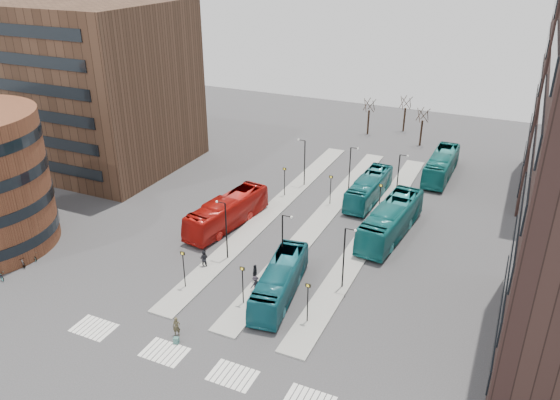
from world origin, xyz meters
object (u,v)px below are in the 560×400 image
at_px(teal_bus_d, 441,165).
at_px(traveller, 177,327).
at_px(commuter_a, 204,258).
at_px(bicycle_far, 32,256).
at_px(bicycle_mid, 21,262).
at_px(red_bus, 227,212).
at_px(suitcase, 176,340).
at_px(teal_bus_a, 280,281).
at_px(commuter_c, 255,284).
at_px(commuter_b, 255,273).
at_px(teal_bus_b, 369,188).
at_px(teal_bus_c, 391,220).

distance_m(teal_bus_d, traveller, 44.43).
xyz_separation_m(commuter_a, bicycle_far, (-16.25, -6.05, -0.48)).
bearing_deg(bicycle_mid, red_bus, -25.95).
bearing_deg(traveller, bicycle_mid, 149.67).
relative_size(traveller, bicycle_mid, 0.97).
height_order(suitcase, traveller, traveller).
relative_size(teal_bus_a, traveller, 6.52).
bearing_deg(teal_bus_d, bicycle_far, -129.50).
relative_size(teal_bus_d, bicycle_far, 7.22).
relative_size(commuter_c, bicycle_mid, 0.93).
bearing_deg(commuter_c, teal_bus_d, -171.44).
bearing_deg(suitcase, teal_bus_a, 45.92).
distance_m(teal_bus_d, commuter_b, 34.71).
bearing_deg(red_bus, commuter_a, -67.67).
height_order(teal_bus_b, commuter_a, teal_bus_b).
distance_m(commuter_b, bicycle_far, 22.67).
bearing_deg(commuter_c, teal_bus_c, 176.95).
height_order(commuter_a, bicycle_far, commuter_a).
distance_m(suitcase, bicycle_far, 20.74).
relative_size(red_bus, commuter_b, 6.86).
bearing_deg(teal_bus_a, teal_bus_b, 77.94).
xyz_separation_m(traveller, commuter_b, (2.15, 9.52, 0.04)).
xyz_separation_m(teal_bus_d, traveller, (-13.33, -42.38, -0.83)).
xyz_separation_m(teal_bus_b, traveller, (-6.63, -31.18, -0.73)).
distance_m(commuter_a, bicycle_mid, 17.86).
relative_size(suitcase, teal_bus_a, 0.05).
height_order(red_bus, teal_bus_a, red_bus).
distance_m(teal_bus_a, commuter_c, 2.38).
distance_m(traveller, commuter_b, 9.76).
xyz_separation_m(traveller, bicycle_far, (-19.75, 3.68, -0.41)).
xyz_separation_m(teal_bus_c, commuter_a, (-14.79, -13.72, -0.91)).
distance_m(traveller, bicycle_far, 20.09).
xyz_separation_m(red_bus, teal_bus_a, (10.86, -9.70, -0.16)).
height_order(teal_bus_a, commuter_c, teal_bus_a).
bearing_deg(teal_bus_a, bicycle_far, -177.72).
bearing_deg(bicycle_mid, commuter_b, -56.01).
bearing_deg(teal_bus_c, bicycle_mid, -140.24).
xyz_separation_m(commuter_b, bicycle_mid, (-21.90, -7.21, -0.36)).
bearing_deg(red_bus, traveller, -64.77).
xyz_separation_m(suitcase, teal_bus_c, (10.80, 24.28, 1.56)).
bearing_deg(commuter_b, teal_bus_c, -43.06).
distance_m(teal_bus_a, bicycle_far, 25.41).
distance_m(commuter_a, bicycle_far, 17.34).
height_order(commuter_a, bicycle_mid, commuter_a).
bearing_deg(teal_bus_d, bicycle_mid, -128.52).
relative_size(teal_bus_b, teal_bus_c, 0.86).
xyz_separation_m(teal_bus_b, bicycle_mid, (-26.38, -28.87, -1.05)).
relative_size(red_bus, teal_bus_b, 1.07).
distance_m(teal_bus_c, traveller, 26.04).
relative_size(teal_bus_a, bicycle_mid, 6.34).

